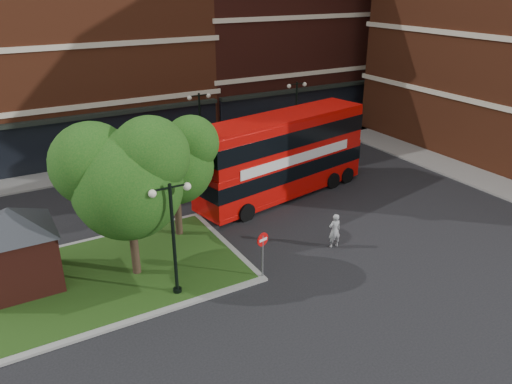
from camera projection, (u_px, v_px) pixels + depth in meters
ground at (290, 262)px, 23.17m from camera, size 120.00×120.00×0.00m
pavement_far at (166, 158)px, 36.30m from camera, size 44.00×3.00×0.12m
pavement_side at (486, 181)px, 32.27m from camera, size 3.00×28.00×0.12m
terrace_far_left at (17, 56)px, 35.89m from camera, size 26.00×12.00×14.00m
terrace_far_right at (276, 27)px, 45.53m from camera, size 18.00×12.00×16.00m
traffic_island at (101, 277)px, 21.88m from camera, size 12.60×7.60×0.15m
kiosk at (14, 239)px, 20.42m from camera, size 6.51×6.51×3.60m
tree_island_west at (124, 174)px, 20.32m from camera, size 5.40×4.71×7.21m
tree_island_east at (172, 157)px, 23.90m from camera, size 4.46×3.90×6.29m
lamp_island at (173, 235)px, 19.70m from camera, size 1.72×0.36×5.00m
lamp_far_left at (200, 124)px, 34.52m from camera, size 1.72×0.36×5.00m
lamp_far_right at (296, 110)px, 38.17m from camera, size 1.72×0.36×5.00m
bus at (283, 150)px, 29.29m from camera, size 11.64×4.69×4.34m
woman at (335, 231)px, 24.19m from camera, size 0.68×0.49×1.76m
car_silver at (166, 154)px, 35.38m from camera, size 3.95×1.62×1.34m
car_white at (229, 150)px, 36.40m from camera, size 3.86×1.63×1.24m
no_entry_sign at (263, 246)px, 21.32m from camera, size 0.61×0.20×2.24m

